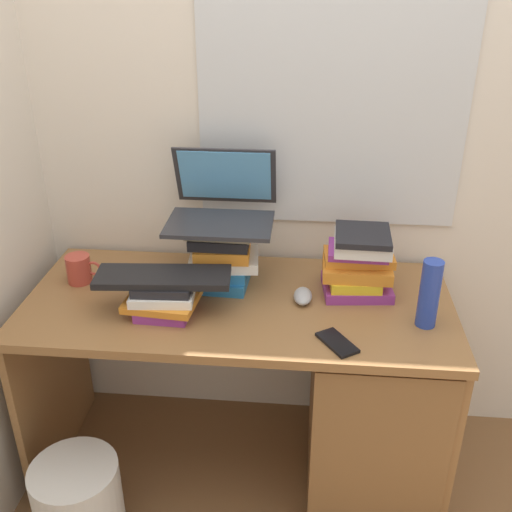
{
  "coord_description": "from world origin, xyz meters",
  "views": [
    {
      "loc": [
        0.22,
        -1.69,
        1.75
      ],
      "look_at": [
        0.06,
        -0.03,
        0.9
      ],
      "focal_mm": 42.08,
      "sensor_mm": 36.0,
      "label": 1
    }
  ],
  "objects_px": {
    "book_stack_tall": "(221,256)",
    "water_bottle": "(429,294)",
    "wastebasket": "(79,504)",
    "computer_mouse": "(303,296)",
    "cell_phone": "(337,343)",
    "desk": "(341,389)",
    "book_stack_side": "(358,263)",
    "book_stack_keyboard_riser": "(164,297)",
    "laptop": "(222,203)",
    "keyboard": "(163,277)",
    "mug": "(79,269)"
  },
  "relations": [
    {
      "from": "book_stack_tall",
      "to": "water_bottle",
      "type": "height_order",
      "value": "water_bottle"
    },
    {
      "from": "wastebasket",
      "to": "computer_mouse",
      "type": "bearing_deg",
      "value": 29.94
    },
    {
      "from": "cell_phone",
      "to": "desk",
      "type": "bearing_deg",
      "value": 45.29
    },
    {
      "from": "book_stack_side",
      "to": "computer_mouse",
      "type": "height_order",
      "value": "book_stack_side"
    },
    {
      "from": "book_stack_keyboard_riser",
      "to": "water_bottle",
      "type": "relative_size",
      "value": 1.08
    },
    {
      "from": "wastebasket",
      "to": "book_stack_tall",
      "type": "bearing_deg",
      "value": 49.84
    },
    {
      "from": "desk",
      "to": "book_stack_keyboard_riser",
      "type": "xyz_separation_m",
      "value": [
        -0.58,
        -0.07,
        0.38
      ]
    },
    {
      "from": "laptop",
      "to": "keyboard",
      "type": "relative_size",
      "value": 0.83
    },
    {
      "from": "book_stack_keyboard_riser",
      "to": "laptop",
      "type": "distance_m",
      "value": 0.37
    },
    {
      "from": "computer_mouse",
      "to": "mug",
      "type": "relative_size",
      "value": 0.85
    },
    {
      "from": "keyboard",
      "to": "wastebasket",
      "type": "relative_size",
      "value": 1.33
    },
    {
      "from": "book_stack_tall",
      "to": "water_bottle",
      "type": "bearing_deg",
      "value": -16.39
    },
    {
      "from": "keyboard",
      "to": "mug",
      "type": "bearing_deg",
      "value": 150.83
    },
    {
      "from": "computer_mouse",
      "to": "book_stack_keyboard_riser",
      "type": "bearing_deg",
      "value": -166.46
    },
    {
      "from": "book_stack_keyboard_riser",
      "to": "computer_mouse",
      "type": "relative_size",
      "value": 2.26
    },
    {
      "from": "keyboard",
      "to": "cell_phone",
      "type": "bearing_deg",
      "value": -18.66
    },
    {
      "from": "laptop",
      "to": "keyboard",
      "type": "bearing_deg",
      "value": -121.23
    },
    {
      "from": "computer_mouse",
      "to": "wastebasket",
      "type": "bearing_deg",
      "value": -150.06
    },
    {
      "from": "computer_mouse",
      "to": "cell_phone",
      "type": "distance_m",
      "value": 0.26
    },
    {
      "from": "laptop",
      "to": "computer_mouse",
      "type": "distance_m",
      "value": 0.41
    },
    {
      "from": "book_stack_tall",
      "to": "mug",
      "type": "height_order",
      "value": "book_stack_tall"
    },
    {
      "from": "book_stack_side",
      "to": "water_bottle",
      "type": "bearing_deg",
      "value": -42.78
    },
    {
      "from": "computer_mouse",
      "to": "water_bottle",
      "type": "bearing_deg",
      "value": -15.7
    },
    {
      "from": "laptop",
      "to": "cell_phone",
      "type": "height_order",
      "value": "laptop"
    },
    {
      "from": "desk",
      "to": "book_stack_tall",
      "type": "height_order",
      "value": "book_stack_tall"
    },
    {
      "from": "book_stack_keyboard_riser",
      "to": "cell_phone",
      "type": "bearing_deg",
      "value": -13.53
    },
    {
      "from": "laptop",
      "to": "computer_mouse",
      "type": "relative_size",
      "value": 3.36
    },
    {
      "from": "book_stack_tall",
      "to": "keyboard",
      "type": "distance_m",
      "value": 0.24
    },
    {
      "from": "book_stack_side",
      "to": "cell_phone",
      "type": "xyz_separation_m",
      "value": [
        -0.07,
        -0.32,
        -0.1
      ]
    },
    {
      "from": "keyboard",
      "to": "computer_mouse",
      "type": "height_order",
      "value": "keyboard"
    },
    {
      "from": "desk",
      "to": "wastebasket",
      "type": "distance_m",
      "value": 0.94
    },
    {
      "from": "book_stack_side",
      "to": "keyboard",
      "type": "distance_m",
      "value": 0.64
    },
    {
      "from": "laptop",
      "to": "book_stack_tall",
      "type": "bearing_deg",
      "value": -88.01
    },
    {
      "from": "book_stack_side",
      "to": "mug",
      "type": "bearing_deg",
      "value": -178.66
    },
    {
      "from": "water_bottle",
      "to": "wastebasket",
      "type": "relative_size",
      "value": 0.7
    },
    {
      "from": "book_stack_side",
      "to": "wastebasket",
      "type": "relative_size",
      "value": 0.76
    },
    {
      "from": "book_stack_keyboard_riser",
      "to": "keyboard",
      "type": "height_order",
      "value": "keyboard"
    },
    {
      "from": "cell_phone",
      "to": "wastebasket",
      "type": "xyz_separation_m",
      "value": [
        -0.8,
        -0.16,
        -0.57
      ]
    },
    {
      "from": "book_stack_keyboard_riser",
      "to": "book_stack_tall",
      "type": "bearing_deg",
      "value": 50.95
    },
    {
      "from": "water_bottle",
      "to": "cell_phone",
      "type": "height_order",
      "value": "water_bottle"
    },
    {
      "from": "book_stack_side",
      "to": "water_bottle",
      "type": "relative_size",
      "value": 1.09
    },
    {
      "from": "desk",
      "to": "wastebasket",
      "type": "height_order",
      "value": "desk"
    },
    {
      "from": "book_stack_tall",
      "to": "laptop",
      "type": "xyz_separation_m",
      "value": [
        -0.0,
        0.07,
        0.17
      ]
    },
    {
      "from": "book_stack_tall",
      "to": "mug",
      "type": "relative_size",
      "value": 2.07
    },
    {
      "from": "book_stack_keyboard_riser",
      "to": "water_bottle",
      "type": "bearing_deg",
      "value": -0.07
    },
    {
      "from": "computer_mouse",
      "to": "wastebasket",
      "type": "height_order",
      "value": "computer_mouse"
    },
    {
      "from": "book_stack_keyboard_riser",
      "to": "mug",
      "type": "bearing_deg",
      "value": 154.09
    },
    {
      "from": "laptop",
      "to": "wastebasket",
      "type": "bearing_deg",
      "value": -126.41
    },
    {
      "from": "keyboard",
      "to": "wastebasket",
      "type": "xyz_separation_m",
      "value": [
        -0.25,
        -0.3,
        -0.69
      ]
    },
    {
      "from": "mug",
      "to": "water_bottle",
      "type": "relative_size",
      "value": 0.56
    }
  ]
}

